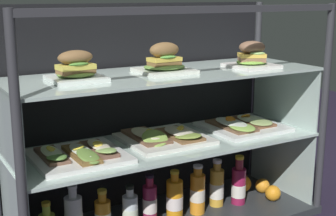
{
  "coord_description": "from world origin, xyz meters",
  "views": [
    {
      "loc": [
        -0.97,
        -1.68,
        0.99
      ],
      "look_at": [
        0.0,
        0.0,
        0.53
      ],
      "focal_mm": 51.92,
      "sensor_mm": 36.0,
      "label": 1
    }
  ],
  "objects_px": {
    "juice_bottle_front_second": "(103,216)",
    "juice_bottle_back_left": "(130,213)",
    "open_sandwich_tray_near_left_corner": "(164,137)",
    "juice_bottle_back_center": "(239,185)",
    "plated_roll_sandwich_mid_left": "(252,58)",
    "open_sandwich_tray_far_right": "(79,154)",
    "juice_bottle_front_fourth": "(150,204)",
    "orange_fruit_rolled_forward": "(262,186)",
    "plated_roll_sandwich_far_left": "(164,62)",
    "plated_roll_sandwich_near_right_corner": "(76,69)",
    "juice_bottle_near_post": "(198,193)",
    "orange_fruit_beside_bottles": "(243,184)",
    "open_sandwich_tray_mid_left": "(243,125)",
    "juice_bottle_front_middle": "(217,187)",
    "juice_bottle_front_left_end": "(175,199)",
    "orange_fruit_near_left_post": "(273,193)"
  },
  "relations": [
    {
      "from": "juice_bottle_back_left",
      "to": "orange_fruit_rolled_forward",
      "type": "bearing_deg",
      "value": 2.84
    },
    {
      "from": "open_sandwich_tray_far_right",
      "to": "juice_bottle_front_fourth",
      "type": "bearing_deg",
      "value": 2.38
    },
    {
      "from": "open_sandwich_tray_mid_left",
      "to": "orange_fruit_beside_bottles",
      "type": "bearing_deg",
      "value": 43.72
    },
    {
      "from": "plated_roll_sandwich_mid_left",
      "to": "open_sandwich_tray_near_left_corner",
      "type": "height_order",
      "value": "plated_roll_sandwich_mid_left"
    },
    {
      "from": "plated_roll_sandwich_near_right_corner",
      "to": "plated_roll_sandwich_mid_left",
      "type": "xyz_separation_m",
      "value": [
        0.77,
        -0.06,
        0.0
      ]
    },
    {
      "from": "open_sandwich_tray_near_left_corner",
      "to": "juice_bottle_front_left_end",
      "type": "relative_size",
      "value": 1.53
    },
    {
      "from": "plated_roll_sandwich_far_left",
      "to": "juice_bottle_back_left",
      "type": "relative_size",
      "value": 1.03
    },
    {
      "from": "juice_bottle_front_fourth",
      "to": "juice_bottle_front_middle",
      "type": "xyz_separation_m",
      "value": [
        0.35,
        0.01,
        -0.0
      ]
    },
    {
      "from": "plated_roll_sandwich_far_left",
      "to": "orange_fruit_beside_bottles",
      "type": "bearing_deg",
      "value": 7.58
    },
    {
      "from": "open_sandwich_tray_near_left_corner",
      "to": "juice_bottle_back_left",
      "type": "height_order",
      "value": "open_sandwich_tray_near_left_corner"
    },
    {
      "from": "juice_bottle_front_second",
      "to": "juice_bottle_back_center",
      "type": "height_order",
      "value": "juice_bottle_back_center"
    },
    {
      "from": "juice_bottle_back_left",
      "to": "orange_fruit_rolled_forward",
      "type": "relative_size",
      "value": 2.88
    },
    {
      "from": "open_sandwich_tray_far_right",
      "to": "juice_bottle_near_post",
      "type": "bearing_deg",
      "value": 0.16
    },
    {
      "from": "orange_fruit_beside_bottles",
      "to": "orange_fruit_near_left_post",
      "type": "relative_size",
      "value": 1.12
    },
    {
      "from": "juice_bottle_back_left",
      "to": "open_sandwich_tray_far_right",
      "type": "bearing_deg",
      "value": 178.05
    },
    {
      "from": "plated_roll_sandwich_near_right_corner",
      "to": "juice_bottle_front_fourth",
      "type": "relative_size",
      "value": 0.88
    },
    {
      "from": "juice_bottle_front_second",
      "to": "juice_bottle_front_middle",
      "type": "height_order",
      "value": "juice_bottle_front_middle"
    },
    {
      "from": "plated_roll_sandwich_far_left",
      "to": "plated_roll_sandwich_mid_left",
      "type": "height_order",
      "value": "plated_roll_sandwich_far_left"
    },
    {
      "from": "juice_bottle_back_left",
      "to": "juice_bottle_back_center",
      "type": "bearing_deg",
      "value": -0.19
    },
    {
      "from": "open_sandwich_tray_far_right",
      "to": "juice_bottle_front_second",
      "type": "bearing_deg",
      "value": 13.38
    },
    {
      "from": "open_sandwich_tray_near_left_corner",
      "to": "orange_fruit_near_left_post",
      "type": "bearing_deg",
      "value": -11.41
    },
    {
      "from": "plated_roll_sandwich_far_left",
      "to": "juice_bottle_back_center",
      "type": "xyz_separation_m",
      "value": [
        0.38,
        -0.03,
        -0.59
      ]
    },
    {
      "from": "open_sandwich_tray_far_right",
      "to": "juice_bottle_back_center",
      "type": "height_order",
      "value": "open_sandwich_tray_far_right"
    },
    {
      "from": "juice_bottle_front_fourth",
      "to": "orange_fruit_near_left_post",
      "type": "relative_size",
      "value": 2.98
    },
    {
      "from": "juice_bottle_front_fourth",
      "to": "open_sandwich_tray_mid_left",
      "type": "bearing_deg",
      "value": 1.25
    },
    {
      "from": "juice_bottle_back_left",
      "to": "juice_bottle_near_post",
      "type": "distance_m",
      "value": 0.33
    },
    {
      "from": "open_sandwich_tray_near_left_corner",
      "to": "juice_bottle_front_middle",
      "type": "height_order",
      "value": "open_sandwich_tray_near_left_corner"
    },
    {
      "from": "plated_roll_sandwich_far_left",
      "to": "orange_fruit_beside_bottles",
      "type": "relative_size",
      "value": 2.53
    },
    {
      "from": "plated_roll_sandwich_near_right_corner",
      "to": "open_sandwich_tray_near_left_corner",
      "type": "distance_m",
      "value": 0.5
    },
    {
      "from": "open_sandwich_tray_far_right",
      "to": "juice_bottle_front_left_end",
      "type": "relative_size",
      "value": 1.53
    },
    {
      "from": "juice_bottle_front_second",
      "to": "orange_fruit_near_left_post",
      "type": "distance_m",
      "value": 0.83
    },
    {
      "from": "open_sandwich_tray_mid_left",
      "to": "juice_bottle_front_middle",
      "type": "relative_size",
      "value": 1.54
    },
    {
      "from": "juice_bottle_near_post",
      "to": "open_sandwich_tray_far_right",
      "type": "bearing_deg",
      "value": -179.84
    },
    {
      "from": "juice_bottle_front_left_end",
      "to": "orange_fruit_near_left_post",
      "type": "bearing_deg",
      "value": -7.55
    },
    {
      "from": "open_sandwich_tray_near_left_corner",
      "to": "juice_bottle_back_left",
      "type": "relative_size",
      "value": 1.69
    },
    {
      "from": "juice_bottle_front_second",
      "to": "juice_bottle_back_left",
      "type": "bearing_deg",
      "value": -15.47
    },
    {
      "from": "juice_bottle_front_fourth",
      "to": "juice_bottle_front_second",
      "type": "bearing_deg",
      "value": 177.24
    },
    {
      "from": "plated_roll_sandwich_mid_left",
      "to": "juice_bottle_front_left_end",
      "type": "relative_size",
      "value": 0.86
    },
    {
      "from": "plated_roll_sandwich_near_right_corner",
      "to": "plated_roll_sandwich_mid_left",
      "type": "distance_m",
      "value": 0.77
    },
    {
      "from": "plated_roll_sandwich_far_left",
      "to": "juice_bottle_back_center",
      "type": "distance_m",
      "value": 0.7
    },
    {
      "from": "open_sandwich_tray_far_right",
      "to": "orange_fruit_rolled_forward",
      "type": "xyz_separation_m",
      "value": [
        0.94,
        0.03,
        -0.33
      ]
    },
    {
      "from": "juice_bottle_front_second",
      "to": "juice_bottle_back_center",
      "type": "bearing_deg",
      "value": -2.74
    },
    {
      "from": "open_sandwich_tray_far_right",
      "to": "juice_bottle_back_center",
      "type": "relative_size",
      "value": 1.48
    },
    {
      "from": "juice_bottle_front_second",
      "to": "juice_bottle_back_center",
      "type": "xyz_separation_m",
      "value": [
        0.66,
        -0.03,
        0.01
      ]
    },
    {
      "from": "plated_roll_sandwich_mid_left",
      "to": "juice_bottle_back_left",
      "type": "bearing_deg",
      "value": 176.6
    },
    {
      "from": "plated_roll_sandwich_far_left",
      "to": "orange_fruit_near_left_post",
      "type": "height_order",
      "value": "plated_roll_sandwich_far_left"
    },
    {
      "from": "plated_roll_sandwich_far_left",
      "to": "orange_fruit_beside_bottles",
      "type": "distance_m",
      "value": 0.8
    },
    {
      "from": "open_sandwich_tray_near_left_corner",
      "to": "juice_bottle_front_second",
      "type": "height_order",
      "value": "open_sandwich_tray_near_left_corner"
    },
    {
      "from": "juice_bottle_back_left",
      "to": "juice_bottle_front_middle",
      "type": "height_order",
      "value": "juice_bottle_front_middle"
    },
    {
      "from": "juice_bottle_front_fourth",
      "to": "juice_bottle_back_center",
      "type": "height_order",
      "value": "juice_bottle_back_center"
    }
  ]
}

